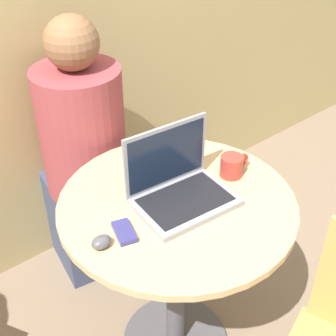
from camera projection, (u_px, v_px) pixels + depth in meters
round_table at (176, 243)px, 1.62m from camera, size 0.77×0.77×0.75m
laptop at (179, 186)px, 1.48m from camera, size 0.33×0.25×0.24m
cell_phone at (124, 232)px, 1.37m from camera, size 0.08×0.11×0.02m
computer_mouse at (101, 242)px, 1.33m from camera, size 0.06×0.05×0.04m
coffee_cup at (232, 166)px, 1.60m from camera, size 0.12×0.08×0.08m
person_seated at (83, 171)px, 2.06m from camera, size 0.40×0.56×1.21m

